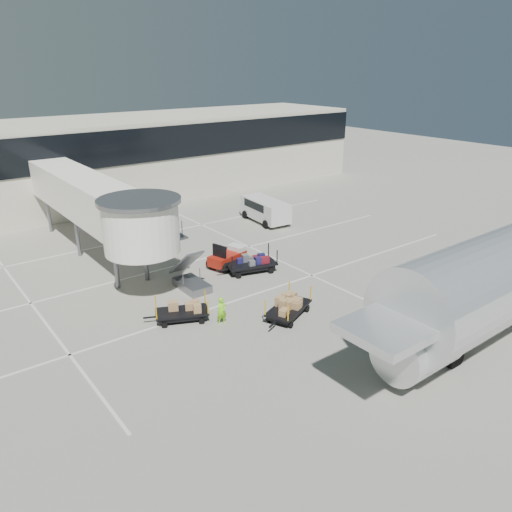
% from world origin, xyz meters
% --- Properties ---
extents(ground, '(140.00, 140.00, 0.00)m').
position_xyz_m(ground, '(0.00, 0.00, 0.00)').
color(ground, gray).
rests_on(ground, ground).
extents(lane_markings, '(40.00, 30.00, 0.02)m').
position_xyz_m(lane_markings, '(-0.67, 9.33, 0.01)').
color(lane_markings, silver).
rests_on(lane_markings, ground).
extents(terminal, '(64.00, 12.11, 15.20)m').
position_xyz_m(terminal, '(-0.35, 29.94, 4.11)').
color(terminal, beige).
rests_on(terminal, ground).
extents(jet_bridge, '(5.70, 20.40, 6.03)m').
position_xyz_m(jet_bridge, '(-3.97, 12.26, 4.28)').
color(jet_bridge, white).
rests_on(jet_bridge, ground).
extents(baggage_tug, '(2.99, 2.31, 1.80)m').
position_xyz_m(baggage_tug, '(2.51, 6.73, 0.66)').
color(baggage_tug, maroon).
rests_on(baggage_tug, ground).
extents(suitcase_cart, '(4.15, 2.48, 1.59)m').
position_xyz_m(suitcase_cart, '(3.15, 4.98, 0.56)').
color(suitcase_cart, black).
rests_on(suitcase_cart, ground).
extents(box_cart_near, '(3.74, 2.57, 1.46)m').
position_xyz_m(box_cart_near, '(0.95, -1.52, 0.59)').
color(box_cart_near, black).
rests_on(box_cart_near, ground).
extents(box_cart_far, '(3.50, 2.47, 1.38)m').
position_xyz_m(box_cart_far, '(-4.01, 1.83, 0.50)').
color(box_cart_far, black).
rests_on(box_cart_far, ground).
extents(ground_worker, '(0.62, 0.46, 1.55)m').
position_xyz_m(ground_worker, '(-2.38, 0.14, 0.77)').
color(ground_worker, '#76D616').
rests_on(ground_worker, ground).
extents(minivan, '(2.73, 5.42, 1.98)m').
position_xyz_m(minivan, '(11.07, 13.57, 1.19)').
color(minivan, silver).
rests_on(minivan, ground).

